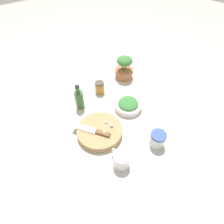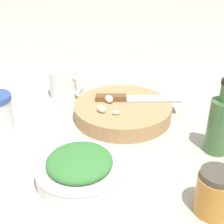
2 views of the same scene
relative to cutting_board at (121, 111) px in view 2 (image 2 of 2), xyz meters
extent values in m
plane|color=#B2ADA3|center=(0.00, 0.12, -0.02)|extent=(5.00, 5.00, 0.00)
cylinder|color=tan|center=(0.00, 0.00, 0.00)|extent=(0.23, 0.23, 0.04)
cube|color=brown|center=(0.03, -0.01, 0.02)|extent=(0.08, 0.05, 0.01)
cube|color=#B2B2B7|center=(-0.06, -0.06, 0.02)|extent=(0.13, 0.09, 0.01)
ellipsoid|color=#EDE9C9|center=(-0.01, 0.05, 0.02)|extent=(0.02, 0.02, 0.01)
ellipsoid|color=silver|center=(0.02, 0.06, 0.03)|extent=(0.03, 0.02, 0.02)
ellipsoid|color=white|center=(0.03, 0.01, 0.03)|extent=(0.03, 0.03, 0.02)
cylinder|color=white|center=(-0.04, 0.24, 0.00)|extent=(0.15, 0.15, 0.03)
torus|color=white|center=(-0.04, 0.24, 0.01)|extent=(0.16, 0.16, 0.01)
ellipsoid|color=#387A38|center=(-0.04, 0.24, 0.02)|extent=(0.12, 0.12, 0.03)
cylinder|color=white|center=(0.19, -0.03, 0.02)|extent=(0.07, 0.07, 0.08)
torus|color=white|center=(0.15, -0.03, 0.02)|extent=(0.05, 0.01, 0.05)
cylinder|color=#BC7A2D|center=(-0.26, 0.20, 0.02)|extent=(0.06, 0.06, 0.07)
cylinder|color=#474238|center=(-0.26, 0.20, 0.05)|extent=(0.05, 0.05, 0.01)
cylinder|color=#3D6638|center=(-0.23, 0.03, 0.04)|extent=(0.05, 0.05, 0.11)
camera|label=1|loc=(0.44, -0.30, 0.72)|focal=28.00mm
camera|label=2|loc=(-0.29, 0.59, 0.35)|focal=50.00mm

